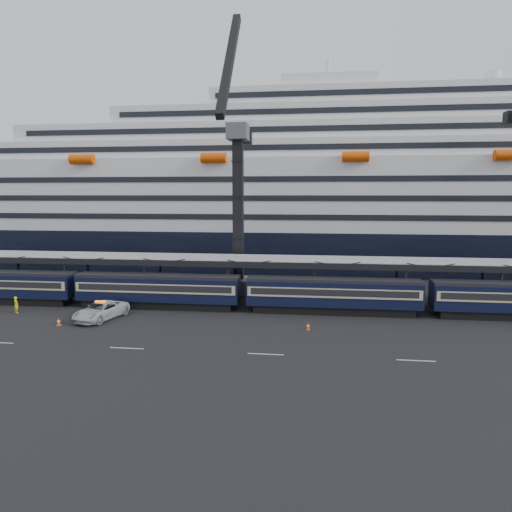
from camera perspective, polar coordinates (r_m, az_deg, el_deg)
The scene contains 9 objects.
ground at distance 43.35m, azimuth 20.87°, elevation -10.39°, with size 260.00×260.00×0.00m, color black.
train at distance 51.50m, azimuth 13.29°, elevation -4.71°, with size 133.05×3.00×4.05m.
canopy at distance 55.55m, azimuth 17.72°, elevation -0.77°, with size 130.00×6.25×5.53m.
cruise_ship at distance 86.50m, azimuth 13.31°, elevation 7.01°, with size 214.09×28.84×34.00m.
crane_dark_near at distance 59.41m, azimuth -2.31°, elevation 6.58°, with size 4.50×17.75×35.08m.
pickup_truck at distance 51.15m, azimuth -18.83°, elevation -6.49°, with size 3.02×6.56×1.82m, color #B9BCC0.
worker at distance 57.48m, azimuth -27.79°, elevation -5.41°, with size 0.68×0.44×1.85m, color #FFF70D.
traffic_cone_b at distance 50.32m, azimuth -23.46°, elevation -7.52°, with size 0.43×0.43×0.86m.
traffic_cone_c at distance 45.13m, azimuth 6.52°, elevation -8.69°, with size 0.40×0.40×0.79m.
Camera 1 is at (-10.35, -40.01, 13.09)m, focal length 32.00 mm.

